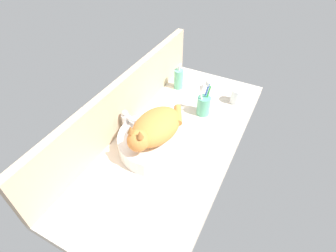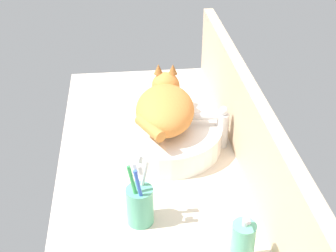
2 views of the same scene
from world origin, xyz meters
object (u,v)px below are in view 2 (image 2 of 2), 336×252
at_px(soap_dispenser, 242,244).
at_px(toothbrush_cup, 140,204).
at_px(cat, 165,107).
at_px(faucet, 219,125).
at_px(sink_basin, 165,136).

xyz_separation_m(soap_dispenser, toothbrush_cup, (-0.15, -0.21, -0.00)).
bearing_deg(cat, toothbrush_cup, -15.86).
distance_m(faucet, toothbrush_cup, 0.39).
xyz_separation_m(sink_basin, faucet, (0.01, 0.16, 0.04)).
relative_size(faucet, soap_dispenser, 0.93).
bearing_deg(soap_dispenser, faucet, 175.14).
distance_m(sink_basin, faucet, 0.16).
bearing_deg(toothbrush_cup, soap_dispenser, 53.98).
height_order(cat, soap_dispenser, cat).
height_order(faucet, soap_dispenser, soap_dispenser).
bearing_deg(soap_dispenser, sink_basin, -165.65).
height_order(sink_basin, faucet, faucet).
bearing_deg(faucet, toothbrush_cup, -39.92).
xyz_separation_m(cat, faucet, (0.03, 0.16, -0.06)).
bearing_deg(toothbrush_cup, cat, 164.14).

